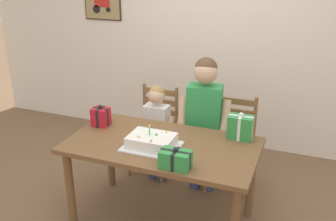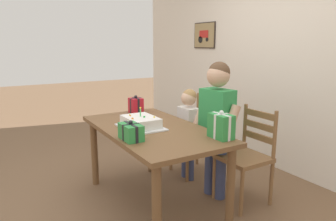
# 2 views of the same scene
# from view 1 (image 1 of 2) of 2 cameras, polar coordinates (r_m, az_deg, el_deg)

# --- Properties ---
(ground_plane) EXTENTS (20.00, 20.00, 0.00)m
(ground_plane) POSITION_cam_1_polar(r_m,az_deg,el_deg) (3.54, -0.83, -15.94)
(ground_plane) COLOR brown
(back_wall) EXTENTS (6.40, 0.11, 2.60)m
(back_wall) POSITION_cam_1_polar(r_m,az_deg,el_deg) (4.57, 7.53, 10.66)
(back_wall) COLOR silver
(back_wall) RESTS_ON ground
(dining_table) EXTENTS (1.56, 0.84, 0.76)m
(dining_table) POSITION_cam_1_polar(r_m,az_deg,el_deg) (3.18, -0.90, -6.52)
(dining_table) COLOR brown
(dining_table) RESTS_ON ground
(birthday_cake) EXTENTS (0.44, 0.34, 0.19)m
(birthday_cake) POSITION_cam_1_polar(r_m,az_deg,el_deg) (3.05, -2.47, -4.68)
(birthday_cake) COLOR silver
(birthday_cake) RESTS_ON dining_table
(gift_box_red_large) EXTENTS (0.15, 0.13, 0.20)m
(gift_box_red_large) POSITION_cam_1_polar(r_m,az_deg,el_deg) (3.49, -10.01, -0.92)
(gift_box_red_large) COLOR red
(gift_box_red_large) RESTS_ON dining_table
(gift_box_beside_cake) EXTENTS (0.21, 0.13, 0.24)m
(gift_box_beside_cake) POSITION_cam_1_polar(r_m,az_deg,el_deg) (3.24, 10.74, -2.47)
(gift_box_beside_cake) COLOR #2D8E42
(gift_box_beside_cake) RESTS_ON dining_table
(gift_box_corner_small) EXTENTS (0.23, 0.14, 0.16)m
(gift_box_corner_small) POSITION_cam_1_polar(r_m,az_deg,el_deg) (2.76, 1.14, -7.28)
(gift_box_corner_small) COLOR #2D8E42
(gift_box_corner_small) RESTS_ON dining_table
(chair_left) EXTENTS (0.44, 0.44, 0.92)m
(chair_left) POSITION_cam_1_polar(r_m,az_deg,el_deg) (4.07, -2.03, -2.93)
(chair_left) COLOR brown
(chair_left) RESTS_ON ground
(chair_right) EXTENTS (0.42, 0.42, 0.92)m
(chair_right) POSITION_cam_1_polar(r_m,az_deg,el_deg) (3.84, 9.41, -4.76)
(chair_right) COLOR brown
(chair_right) RESTS_ON ground
(child_older) EXTENTS (0.51, 0.30, 1.35)m
(child_older) POSITION_cam_1_polar(r_m,az_deg,el_deg) (3.58, 5.43, -0.37)
(child_older) COLOR #38426B
(child_older) RESTS_ON ground
(child_younger) EXTENTS (0.37, 0.21, 1.03)m
(child_younger) POSITION_cam_1_polar(r_m,az_deg,el_deg) (3.80, -1.67, -2.11)
(child_younger) COLOR #38426B
(child_younger) RESTS_ON ground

